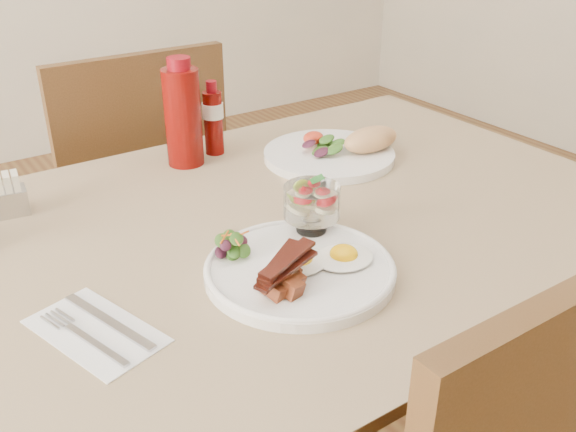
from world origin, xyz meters
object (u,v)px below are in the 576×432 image
object	(u,v)px
chair_far	(135,200)
sugar_caddy	(2,198)
ketchup_bottle	(183,115)
hot_sauce_bottle	(213,119)
second_plate	(339,150)
main_plate	(300,270)
fruit_cup	(312,202)
table	(272,267)

from	to	relation	value
chair_far	sugar_caddy	distance (m)	0.59
ketchup_bottle	hot_sauce_bottle	bearing A→B (deg)	12.84
hot_sauce_bottle	ketchup_bottle	bearing A→B (deg)	-167.16
second_plate	ketchup_bottle	distance (m)	0.33
chair_far	sugar_caddy	xyz separation A→B (m)	(-0.37, -0.38, 0.26)
ketchup_bottle	sugar_caddy	bearing A→B (deg)	-174.70
main_plate	ketchup_bottle	xyz separation A→B (m)	(0.05, 0.48, 0.09)
second_plate	sugar_caddy	xyz separation A→B (m)	(-0.64, 0.12, 0.01)
main_plate	second_plate	world-z (taller)	second_plate
second_plate	sugar_caddy	bearing A→B (deg)	169.19
chair_far	sugar_caddy	bearing A→B (deg)	-133.95
chair_far	ketchup_bottle	distance (m)	0.48
fruit_cup	sugar_caddy	world-z (taller)	fruit_cup
chair_far	fruit_cup	size ratio (longest dim) A/B	10.23
ketchup_bottle	hot_sauce_bottle	xyz separation A→B (m)	(0.08, 0.02, -0.03)
second_plate	ketchup_bottle	bearing A→B (deg)	150.49
table	fruit_cup	distance (m)	0.18
chair_far	hot_sauce_bottle	size ratio (longest dim) A/B	5.97
table	hot_sauce_bottle	bearing A→B (deg)	77.88
table	second_plate	bearing A→B (deg)	30.77
second_plate	chair_far	bearing A→B (deg)	118.33
table	ketchup_bottle	size ratio (longest dim) A/B	6.12
ketchup_bottle	hot_sauce_bottle	world-z (taller)	ketchup_bottle
second_plate	sugar_caddy	world-z (taller)	sugar_caddy
table	chair_far	distance (m)	0.68
fruit_cup	hot_sauce_bottle	size ratio (longest dim) A/B	0.58
chair_far	second_plate	bearing A→B (deg)	-61.67
chair_far	fruit_cup	world-z (taller)	chair_far
sugar_caddy	table	bearing A→B (deg)	-30.18
second_plate	ketchup_bottle	xyz separation A→B (m)	(-0.27, 0.16, 0.08)
table	main_plate	size ratio (longest dim) A/B	4.75
ketchup_bottle	sugar_caddy	size ratio (longest dim) A/B	2.52
ketchup_bottle	chair_far	bearing A→B (deg)	89.37
second_plate	main_plate	bearing A→B (deg)	-135.32
main_plate	second_plate	xyz separation A→B (m)	(0.33, 0.32, 0.01)
main_plate	ketchup_bottle	distance (m)	0.49
table	chair_far	xyz separation A→B (m)	(0.00, 0.66, -0.14)
table	sugar_caddy	world-z (taller)	sugar_caddy
table	sugar_caddy	bearing A→B (deg)	142.36
table	main_plate	world-z (taller)	main_plate
fruit_cup	hot_sauce_bottle	xyz separation A→B (m)	(0.05, 0.42, 0.01)
chair_far	sugar_caddy	world-z (taller)	chair_far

